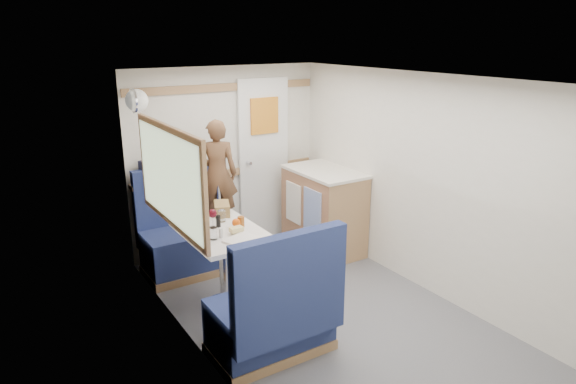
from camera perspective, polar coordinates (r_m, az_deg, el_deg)
floor at (r=4.28m, az=7.27°, el=-15.72°), size 4.50×4.50×0.00m
ceiling at (r=3.62m, az=8.48°, el=11.99°), size 4.50×4.50×0.00m
wall_back at (r=5.67m, az=-6.84°, el=3.62°), size 2.20×0.02×2.00m
wall_left at (r=3.28m, az=-7.23°, el=-6.59°), size 0.02×4.50×2.00m
wall_right at (r=4.59m, az=18.47°, el=-0.40°), size 0.02×4.50×2.00m
oak_trim_low at (r=5.69m, az=-6.70°, el=2.11°), size 2.15×0.02×0.08m
oak_trim_high at (r=5.52m, az=-7.04°, el=11.48°), size 2.15×0.02×0.08m
side_window at (r=4.09m, az=-13.08°, el=1.61°), size 0.04×1.30×0.72m
rear_door at (r=5.84m, az=-2.71°, el=3.86°), size 0.62×0.12×1.86m
dinette_table at (r=4.46m, az=-7.26°, el=-6.06°), size 0.62×0.92×0.72m
bench_far at (r=5.30m, az=-11.14°, el=-5.51°), size 0.90×0.59×1.05m
bench_near at (r=3.90m, az=-1.54°, el=-13.98°), size 0.90×0.59×1.05m
ledge at (r=5.34m, az=-12.49°, el=1.17°), size 0.90×0.14×0.04m
dome_light at (r=4.81m, az=-16.47°, el=9.72°), size 0.20×0.20×0.20m
galley_counter at (r=5.64m, az=3.98°, el=-2.02°), size 0.57×0.92×0.92m
person at (r=5.12m, az=-7.87°, el=2.02°), size 0.47×0.40×1.09m
duffel_bag at (r=5.28m, az=-13.43°, el=2.43°), size 0.52×0.35×0.23m
tray at (r=4.12m, az=-4.50°, el=-5.51°), size 0.36×0.40×0.02m
orange_fruit at (r=4.40m, az=-5.77°, el=-3.41°), size 0.07×0.07×0.07m
cheese_block at (r=4.30m, az=-5.76°, el=-4.14°), size 0.11×0.07×0.04m
wine_glass at (r=4.42m, az=-8.39°, el=-2.46°), size 0.08×0.08×0.17m
tumbler_left at (r=4.20m, az=-8.29°, el=-4.59°), size 0.06×0.06×0.10m
tumbler_mid at (r=4.56m, az=-9.74°, el=-2.79°), size 0.07×0.07×0.12m
tumbler_right at (r=4.58m, az=-7.36°, el=-2.64°), size 0.07×0.07×0.11m
beer_glass at (r=4.44m, az=-5.25°, el=-3.31°), size 0.06×0.06×0.09m
pepper_grinder at (r=4.46m, az=-7.75°, el=-3.24°), size 0.04×0.04×0.10m
salt_grinder at (r=4.23m, az=-7.46°, el=-4.52°), size 0.03×0.03×0.09m
bread_loaf at (r=4.77m, az=-7.35°, el=-1.84°), size 0.22×0.28×0.10m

